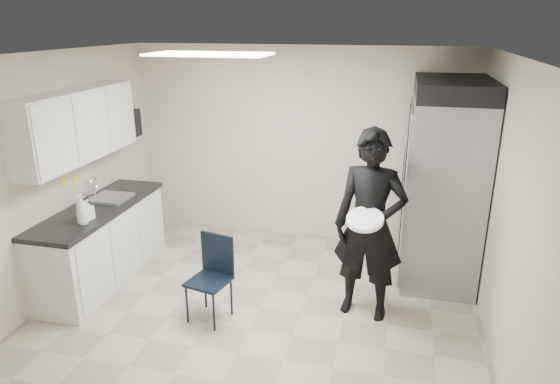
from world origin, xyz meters
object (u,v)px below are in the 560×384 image
(lower_counter, at_px, (102,245))
(man_tuxedo, at_px, (370,226))
(folding_chair, at_px, (208,281))
(commercial_fridge, at_px, (443,190))

(lower_counter, distance_m, man_tuxedo, 3.08)
(man_tuxedo, bearing_deg, folding_chair, -153.65)
(commercial_fridge, height_order, man_tuxedo, commercial_fridge)
(lower_counter, bearing_deg, man_tuxedo, -0.10)
(folding_chair, bearing_deg, lower_counter, 174.73)
(commercial_fridge, xyz_separation_m, man_tuxedo, (-0.75, -1.08, -0.08))
(lower_counter, distance_m, folding_chair, 1.59)
(lower_counter, height_order, commercial_fridge, commercial_fridge)
(commercial_fridge, distance_m, man_tuxedo, 1.32)
(folding_chair, height_order, man_tuxedo, man_tuxedo)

